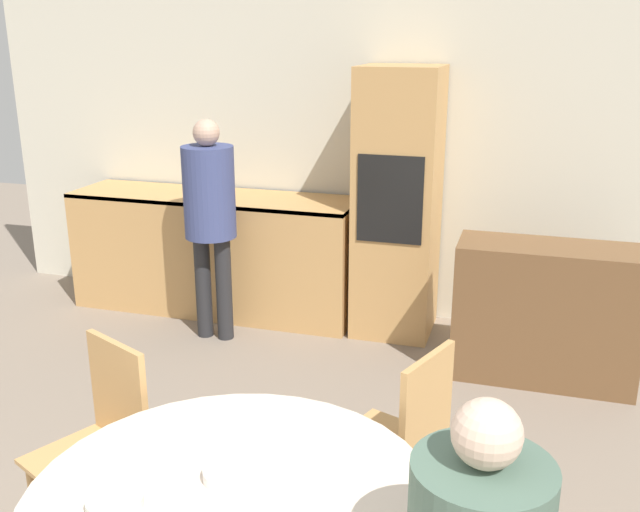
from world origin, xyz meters
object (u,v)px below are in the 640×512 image
chair_far_left (102,436)px  chair_far_right (405,437)px  bowl_centre (115,503)px  sideboard (545,313)px  bowl_near (232,474)px  person_standing (210,207)px  oven_unit (398,204)px

chair_far_left → chair_far_right: size_ratio=1.00×
chair_far_left → bowl_centre: size_ratio=5.25×
sideboard → bowl_near: 2.77m
sideboard → chair_far_left: size_ratio=1.22×
person_standing → oven_unit: bearing=23.4°
person_standing → chair_far_right: bearing=-46.2°
sideboard → chair_far_left: chair_far_left is taller
bowl_near → chair_far_right: bearing=59.5°
bowl_centre → person_standing: bearing=109.4°
oven_unit → bowl_near: size_ratio=10.26×
oven_unit → bowl_near: 3.07m
sideboard → chair_far_right: (-0.57, -1.80, 0.08)m
chair_far_left → person_standing: (-0.50, 2.14, 0.45)m
sideboard → chair_far_right: size_ratio=1.22×
sideboard → person_standing: size_ratio=0.71×
sideboard → person_standing: 2.33m
sideboard → chair_far_left: 2.80m
oven_unit → bowl_centre: bearing=-94.1°
oven_unit → person_standing: size_ratio=1.22×
oven_unit → person_standing: 1.33m
oven_unit → chair_far_right: (0.49, -2.31, -0.44)m
oven_unit → person_standing: oven_unit is taller
chair_far_right → bowl_centre: bearing=-15.5°
oven_unit → sideboard: (1.06, -0.50, -0.52)m
bowl_near → person_standing: bearing=116.5°
oven_unit → bowl_centre: (-0.24, -3.30, -0.21)m
sideboard → bowl_centre: 3.10m
person_standing → bowl_centre: (0.98, -2.78, -0.22)m
chair_far_right → chair_far_left: bearing=-52.7°
bowl_near → chair_far_left: bearing=152.9°
chair_far_right → bowl_near: size_ratio=4.92×
oven_unit → bowl_near: bearing=-89.2°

